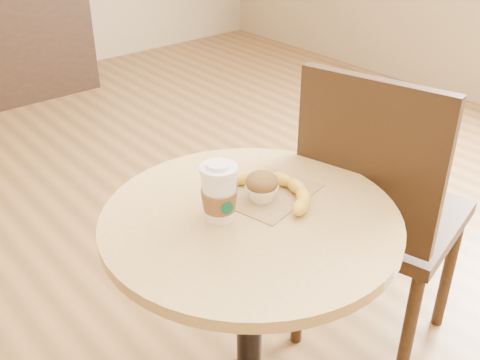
% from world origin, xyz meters
% --- Properties ---
extents(cafe_table, '(0.73, 0.73, 0.75)m').
position_xyz_m(cafe_table, '(0.06, -0.07, 0.54)').
color(cafe_table, black).
rests_on(cafe_table, ground).
extents(chair_right, '(0.55, 0.55, 1.02)m').
position_xyz_m(chair_right, '(0.57, -0.08, 0.56)').
color(chair_right, '#332111').
rests_on(chair_right, ground).
extents(kraft_bag, '(0.27, 0.23, 0.00)m').
position_xyz_m(kraft_bag, '(0.17, -0.02, 0.75)').
color(kraft_bag, '#977749').
rests_on(kraft_bag, cafe_table).
extents(coffee_cup, '(0.09, 0.09, 0.15)m').
position_xyz_m(coffee_cup, '(-0.00, -0.03, 0.82)').
color(coffee_cup, white).
rests_on(coffee_cup, cafe_table).
extents(muffin, '(0.08, 0.08, 0.08)m').
position_xyz_m(muffin, '(0.13, -0.03, 0.79)').
color(muffin, white).
rests_on(muffin, kraft_bag).
extents(banana, '(0.15, 0.27, 0.04)m').
position_xyz_m(banana, '(0.18, -0.04, 0.77)').
color(banana, yellow).
rests_on(banana, kraft_bag).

